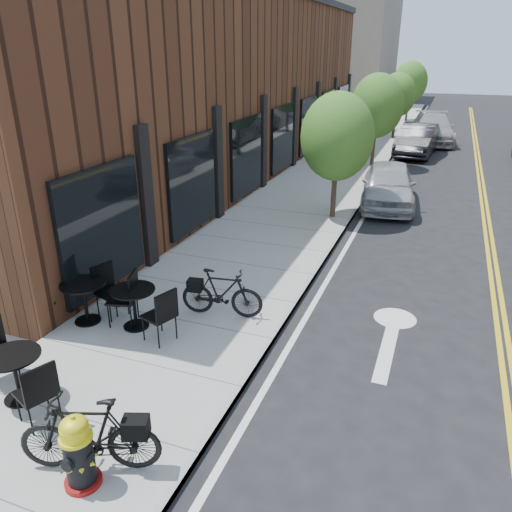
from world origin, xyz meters
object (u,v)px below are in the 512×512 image
at_px(fire_hydrant, 78,452).
at_px(bistro_set_c, 84,297).
at_px(bicycle_left, 89,435).
at_px(bicycle_right, 222,293).
at_px(bistro_set_a, 15,370).
at_px(parked_car_a, 388,184).
at_px(parked_car_c, 433,129).
at_px(bistro_set_b, 134,302).
at_px(parked_car_b, 417,140).

height_order(fire_hydrant, bistro_set_c, bistro_set_c).
height_order(bicycle_left, bicycle_right, bicycle_left).
height_order(bistro_set_a, bistro_set_c, bistro_set_c).
xyz_separation_m(parked_car_a, parked_car_c, (0.80, 13.52, 0.05)).
bearing_deg(fire_hydrant, bistro_set_c, 127.01).
bearing_deg(bicycle_right, bistro_set_a, 142.81).
bearing_deg(bistro_set_b, parked_car_a, 90.48).
xyz_separation_m(fire_hydrant, bicycle_left, (-0.03, 0.25, 0.04)).
height_order(bistro_set_c, parked_car_a, parked_car_a).
xyz_separation_m(bistro_set_b, parked_car_a, (3.40, 10.26, 0.09)).
relative_size(bistro_set_a, parked_car_c, 0.36).
relative_size(fire_hydrant, bicycle_left, 0.58).
bearing_deg(parked_car_b, bistro_set_a, -96.19).
bearing_deg(parked_car_a, parked_car_c, 79.66).
bearing_deg(bistro_set_a, bistro_set_b, 102.57).
height_order(bistro_set_a, parked_car_a, parked_car_a).
xyz_separation_m(bistro_set_a, bistro_set_b, (0.45, 2.45, 0.01)).
bearing_deg(bistro_set_b, bicycle_right, 55.10).
distance_m(bistro_set_c, parked_car_b, 20.41).
distance_m(parked_car_a, parked_car_b, 9.45).
height_order(bicycle_left, parked_car_a, parked_car_a).
distance_m(bicycle_right, bistro_set_c, 2.63).
relative_size(bistro_set_a, parked_car_b, 0.41).
distance_m(bistro_set_c, parked_car_c, 24.51).
xyz_separation_m(parked_car_b, parked_car_c, (0.55, 4.08, 0.01)).
height_order(bicycle_left, parked_car_b, parked_car_b).
bearing_deg(bistro_set_b, parked_car_c, 98.81).
xyz_separation_m(bicycle_right, parked_car_c, (2.84, 22.78, 0.17)).
bearing_deg(parked_car_c, bistro_set_b, -105.86).
xyz_separation_m(bistro_set_c, parked_car_a, (4.40, 10.42, 0.08)).
height_order(bistro_set_b, bistro_set_c, bistro_set_c).
relative_size(bicycle_right, parked_car_a, 0.38).
bearing_deg(bistro_set_a, fire_hydrant, -3.67).
height_order(bicycle_right, bistro_set_a, bistro_set_a).
xyz_separation_m(fire_hydrant, parked_car_c, (2.70, 27.21, 0.17)).
relative_size(bicycle_right, bistro_set_b, 0.83).
height_order(bistro_set_b, parked_car_a, parked_car_a).
bearing_deg(bistro_set_c, parked_car_c, 60.92).
bearing_deg(bicycle_right, parked_car_a, -22.00).
xyz_separation_m(bistro_set_a, parked_car_a, (3.85, 12.71, 0.10)).
xyz_separation_m(bicycle_right, bistro_set_c, (-2.36, -1.16, 0.05)).
distance_m(bistro_set_b, parked_car_c, 24.15).
distance_m(bistro_set_b, bistro_set_c, 1.01).
relative_size(fire_hydrant, bistro_set_a, 0.54).
distance_m(bicycle_left, parked_car_c, 27.10).
bearing_deg(parked_car_b, bistro_set_b, -96.21).
relative_size(fire_hydrant, bistro_set_b, 0.52).
height_order(bistro_set_a, parked_car_b, parked_car_b).
height_order(bicycle_left, bistro_set_b, bicycle_left).
height_order(fire_hydrant, bicycle_right, fire_hydrant).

